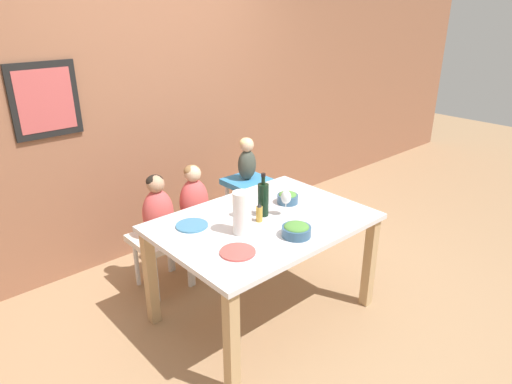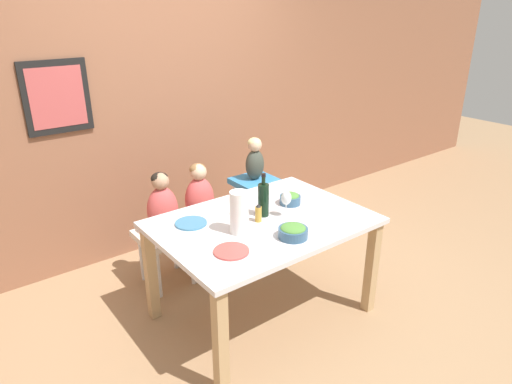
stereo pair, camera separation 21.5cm
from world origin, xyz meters
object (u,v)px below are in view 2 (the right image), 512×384
(chair_far_left, at_px, (165,240))
(salad_bowl_large, at_px, (293,231))
(person_child_center, at_px, (199,195))
(salad_bowl_small, at_px, (290,198))
(person_baby_right, at_px, (255,158))
(chair_far_center, at_px, (201,229))
(dinner_plate_front_left, at_px, (231,251))
(person_child_left, at_px, (162,205))
(paper_towel_roll, at_px, (239,212))
(wine_glass_near, at_px, (286,199))
(chair_right_highchair, at_px, (255,195))
(wine_glass_far, at_px, (245,199))
(wine_bottle, at_px, (263,199))
(dinner_plate_back_left, at_px, (191,223))

(chair_far_left, distance_m, salad_bowl_large, 1.21)
(person_child_center, xyz_separation_m, salad_bowl_large, (0.03, -1.08, 0.11))
(salad_bowl_small, bearing_deg, person_baby_right, 73.72)
(chair_far_center, height_order, salad_bowl_small, salad_bowl_small)
(dinner_plate_front_left, bearing_deg, person_child_center, 69.38)
(person_child_center, relative_size, salad_bowl_small, 3.23)
(person_child_left, relative_size, paper_towel_roll, 1.77)
(wine_glass_near, bearing_deg, person_child_center, 103.60)
(chair_far_left, relative_size, chair_far_center, 1.00)
(paper_towel_roll, bearing_deg, salad_bowl_small, 14.10)
(salad_bowl_small, relative_size, dinner_plate_front_left, 0.72)
(chair_far_center, height_order, person_baby_right, person_baby_right)
(chair_right_highchair, height_order, salad_bowl_large, salad_bowl_large)
(chair_far_left, distance_m, dinner_plate_front_left, 1.06)
(chair_right_highchair, bearing_deg, salad_bowl_small, -106.30)
(person_baby_right, bearing_deg, wine_glass_far, -131.64)
(chair_right_highchair, relative_size, dinner_plate_front_left, 3.25)
(chair_far_center, relative_size, paper_towel_roll, 1.61)
(paper_towel_roll, relative_size, salad_bowl_large, 1.50)
(person_child_left, xyz_separation_m, person_child_center, (0.33, 0.00, 0.00))
(chair_far_left, distance_m, wine_glass_far, 0.88)
(wine_bottle, bearing_deg, paper_towel_roll, -159.33)
(salad_bowl_large, bearing_deg, chair_far_center, 91.82)
(chair_far_left, relative_size, wine_glass_far, 2.46)
(person_child_left, height_order, wine_bottle, wine_bottle)
(person_baby_right, bearing_deg, paper_towel_roll, -132.31)
(wine_glass_far, bearing_deg, chair_far_left, 114.25)
(wine_glass_far, relative_size, salad_bowl_large, 0.98)
(wine_bottle, distance_m, wine_glass_near, 0.15)
(chair_far_center, bearing_deg, person_child_left, 179.90)
(person_child_left, distance_m, salad_bowl_large, 1.14)
(salad_bowl_large, bearing_deg, paper_towel_roll, 131.40)
(person_child_center, bearing_deg, salad_bowl_large, -88.18)
(chair_far_center, height_order, chair_right_highchair, chair_right_highchair)
(person_child_center, relative_size, person_baby_right, 1.34)
(chair_far_left, distance_m, paper_towel_roll, 0.97)
(salad_bowl_large, distance_m, dinner_plate_front_left, 0.42)
(wine_bottle, height_order, dinner_plate_back_left, wine_bottle)
(chair_far_left, relative_size, dinner_plate_front_left, 2.13)
(dinner_plate_front_left, bearing_deg, dinner_plate_back_left, 90.44)
(wine_glass_near, height_order, salad_bowl_small, wine_glass_near)
(wine_glass_far, height_order, salad_bowl_small, wine_glass_far)
(paper_towel_roll, xyz_separation_m, wine_glass_far, (0.16, 0.16, -0.01))
(chair_right_highchair, height_order, person_child_center, person_child_center)
(person_baby_right, height_order, wine_bottle, same)
(dinner_plate_back_left, bearing_deg, chair_far_left, 84.37)
(dinner_plate_front_left, bearing_deg, paper_towel_roll, 43.61)
(person_child_center, distance_m, wine_glass_near, 0.87)
(person_child_center, bearing_deg, person_baby_right, 0.03)
(paper_towel_roll, height_order, salad_bowl_small, paper_towel_roll)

